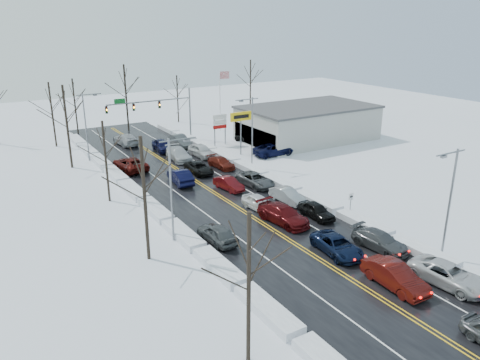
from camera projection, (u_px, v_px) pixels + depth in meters
ground at (235, 206)px, 47.69m from camera, size 160.00×160.00×0.00m
road_surface at (225, 200)px, 49.30m from camera, size 14.00×84.00×0.01m
snow_bank_left at (157, 214)px, 45.57m from camera, size 1.54×72.00×0.64m
snow_bank_right at (283, 187)px, 53.04m from camera, size 1.54×72.00×0.64m
traffic_signal_mast at (159, 107)px, 70.19m from camera, size 13.28×0.39×8.00m
tires_plus_sign at (241, 119)px, 64.13m from camera, size 3.20×0.34×6.00m
used_vehicles_sign at (220, 123)px, 69.53m from camera, size 2.20×0.22×4.65m
speed_limit_sign at (351, 200)px, 44.72m from camera, size 0.55×0.09×2.35m
flagpole at (221, 96)px, 77.43m from camera, size 1.87×1.20×10.00m
dealership_building at (308, 123)px, 73.13m from camera, size 20.40×12.40×5.30m
streetlight_se at (449, 196)px, 35.50m from camera, size 3.20×0.25×9.00m
streetlight_ne at (251, 127)px, 58.10m from camera, size 3.20×0.25×9.00m
streetlight_sw at (173, 182)px, 38.65m from camera, size 3.20×0.25×9.00m
streetlight_nw at (87, 121)px, 61.25m from camera, size 3.20×0.25×9.00m
tree_left_a at (249, 260)px, 24.08m from camera, size 3.60×3.60×9.00m
tree_left_b at (143, 175)px, 34.91m from camera, size 4.00×4.00×10.00m
tree_left_c at (104, 146)px, 47.05m from camera, size 3.40×3.40×8.50m
tree_left_d at (65, 111)px, 57.55m from camera, size 4.20×4.20×10.50m
tree_left_e at (51, 102)px, 67.67m from camera, size 3.80×3.80×9.50m
tree_far_b at (74, 95)px, 75.79m from camera, size 3.60×3.60×9.00m
tree_far_c at (125, 85)px, 77.65m from camera, size 4.40×4.40×11.00m
tree_far_d at (177, 90)px, 84.34m from camera, size 3.40×3.40×8.50m
tree_far_e at (250, 76)px, 92.15m from camera, size 4.20×4.20×10.50m
queued_car_1 at (394, 287)px, 33.28m from camera, size 2.02×5.26×1.71m
queued_car_2 at (336, 253)px, 38.06m from camera, size 2.94×5.37×1.42m
queued_car_3 at (283, 223)px, 43.74m from camera, size 3.02×5.98×1.66m
queued_car_4 at (259, 209)px, 46.75m from camera, size 2.04×4.39×1.46m
queued_car_5 at (229, 190)px, 52.21m from camera, size 2.01×4.32×1.37m
queued_car_6 at (199, 173)px, 57.77m from camera, size 2.29×4.91×1.36m
queued_car_7 at (179, 160)px, 63.25m from camera, size 2.71×5.81×1.64m
queued_car_8 at (162, 151)px, 67.38m from camera, size 2.37×5.10×1.69m
queued_car_10 at (447, 284)px, 33.58m from camera, size 3.20×5.86×1.56m
queued_car_11 at (379, 249)px, 38.80m from camera, size 2.58×5.24×1.47m
queued_car_12 at (316, 218)px, 44.86m from camera, size 1.79×4.28×1.45m
queued_car_13 at (287, 202)px, 48.69m from camera, size 1.85×4.51×1.45m
queued_car_14 at (255, 186)px, 53.43m from camera, size 2.88×5.45×1.46m
queued_car_15 at (221, 168)px, 59.88m from camera, size 2.22×4.72×1.33m
queued_car_16 at (202, 157)px, 64.66m from camera, size 2.35×5.17×1.72m
queued_car_17 at (180, 146)px, 69.99m from camera, size 1.81×5.10×1.68m
oncoming_car_0 at (181, 183)px, 54.21m from camera, size 2.22×5.19×1.67m
oncoming_car_1 at (131, 170)px, 58.93m from camera, size 3.43×6.26×1.66m
oncoming_car_2 at (126, 145)px, 70.76m from camera, size 2.77×5.97×1.69m
oncoming_car_3 at (217, 241)px, 40.03m from camera, size 2.12×4.72×1.57m
parked_car_0 at (273, 155)px, 65.33m from camera, size 6.03×2.90×1.66m
parked_car_1 at (283, 150)px, 68.03m from camera, size 2.07×5.05×1.46m
parked_car_2 at (248, 143)px, 72.00m from camera, size 2.52×5.13×1.68m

